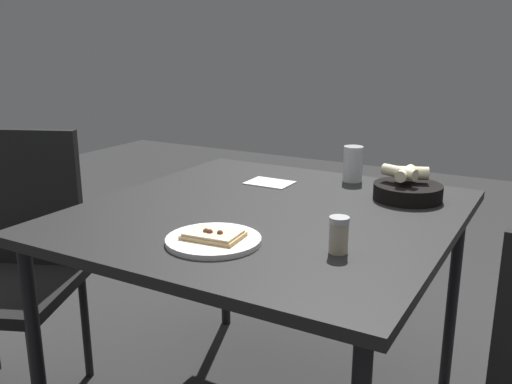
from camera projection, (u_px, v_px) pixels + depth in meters
The scene contains 7 objects.
dining_table at pixel (267, 227), 1.72m from camera, with size 1.09×1.13×0.75m.
pizza_plate at pixel (213, 239), 1.43m from camera, with size 0.25×0.25×0.04m.
bread_basket at pixel (407, 188), 1.81m from camera, with size 0.22×0.22×0.11m.
beer_glass at pixel (353, 165), 2.03m from camera, with size 0.07×0.07×0.13m.
pepper_shaker at pixel (339, 237), 1.35m from camera, with size 0.05×0.05×0.09m.
napkin at pixel (270, 183), 2.02m from camera, with size 0.16×0.12×0.00m.
chair_far at pixel (14, 253), 1.94m from camera, with size 0.58×0.58×0.95m.
Camera 1 is at (-0.78, 1.43, 1.26)m, focal length 39.21 mm.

